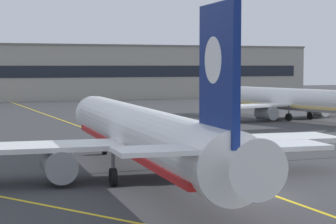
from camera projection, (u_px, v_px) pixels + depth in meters
name	position (u px, v px, depth m)	size (l,w,h in m)	color
ground_plane	(271.00, 196.00, 43.01)	(400.00, 400.00, 0.00)	#353538
taxiway_centreline	(130.00, 144.00, 70.93)	(0.30, 180.00, 0.01)	yellow
taxiway_lead_in_stripe	(51.00, 206.00, 39.85)	(0.30, 60.00, 0.01)	yellow
airliner_foreground	(142.00, 135.00, 48.71)	(32.28, 41.53, 11.65)	white
airliner_background	(292.00, 100.00, 103.01)	(29.14, 37.09, 10.53)	white
terminal_building	(7.00, 72.00, 155.95)	(156.18, 12.40, 13.51)	#9E998E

